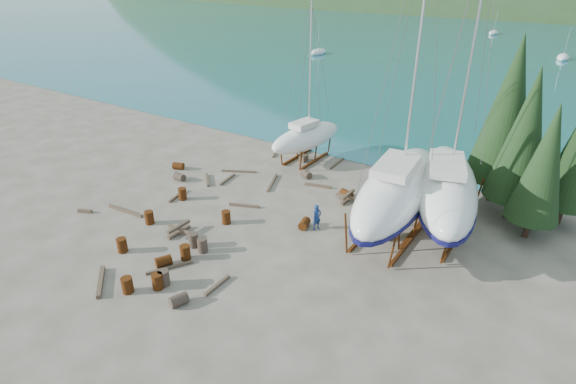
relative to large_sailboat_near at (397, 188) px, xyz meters
The scene contains 45 objects.
ground 9.60m from the large_sailboat_near, 140.38° to the right, with size 600.00×600.00×0.00m, color #565044.
far_house_center 186.19m from the large_sailboat_near, 98.33° to the left, with size 6.60×5.60×5.60m.
cypress_near_right 8.72m from the large_sailboat_near, 48.42° to the left, with size 3.60×3.60×10.00m.
cypress_mid_right 8.38m from the large_sailboat_near, 31.03° to the left, with size 3.06×3.06×8.50m.
cypress_back_left 9.79m from the large_sailboat_near, 63.94° to the left, with size 4.14×4.14×11.50m.
moored_boat_left 65.69m from the large_sailboat_near, 124.29° to the left, with size 2.00×5.00×6.05m.
moored_boat_mid 74.34m from the large_sailboat_near, 87.67° to the left, with size 2.00×5.00×6.05m.
moored_boat_far 105.33m from the large_sailboat_near, 98.18° to the left, with size 2.00×5.00×6.05m.
large_sailboat_near is the anchor object (origin of this frame).
large_sailboat_far 3.02m from the large_sailboat_near, 39.51° to the left, with size 7.04×12.64×19.19m.
small_sailboat_shore 13.15m from the large_sailboat_near, 146.07° to the left, with size 3.83×8.29×12.75m.
worker 5.29m from the large_sailboat_near, 153.13° to the right, with size 0.62×0.41×1.70m, color navy.
drum_0 16.61m from the large_sailboat_near, 139.24° to the right, with size 0.58×0.58×0.88m, color #623010.
drum_1 13.97m from the large_sailboat_near, 117.13° to the right, with size 0.58×0.58×0.88m, color #2D2823.
drum_2 18.82m from the large_sailboat_near, behind, with size 0.58×0.58×0.88m, color #623010.
drum_3 16.06m from the large_sailboat_near, 125.18° to the right, with size 0.58×0.58×0.88m, color #623010.
drum_4 6.18m from the large_sailboat_near, 148.84° to the left, with size 0.58×0.58×0.88m, color #623010.
drum_5 12.04m from the large_sailboat_near, 136.33° to the right, with size 0.58×0.58×0.88m, color #2D2823.
drum_6 6.25m from the large_sailboat_near, 153.68° to the right, with size 0.58×0.58×0.88m, color #623010.
drum_7 14.61m from the large_sailboat_near, 124.19° to the right, with size 0.58×0.58×0.88m, color #623010.
drum_8 15.13m from the large_sailboat_near, 164.53° to the right, with size 0.58×0.58×0.88m, color #623010.
drum_9 10.23m from the large_sailboat_near, 154.87° to the left, with size 0.58×0.58×0.88m, color #2D2823.
drum_10 13.00m from the large_sailboat_near, 133.75° to the right, with size 0.58×0.58×0.88m, color #623010.
drum_12 14.22m from the large_sailboat_near, 132.16° to the right, with size 0.58×0.58×0.88m, color #623010.
drum_13 15.85m from the large_sailboat_near, 150.85° to the right, with size 0.58×0.58×0.88m, color #623010.
drum_14 10.99m from the large_sailboat_near, 153.17° to the right, with size 0.58×0.58×0.88m, color #623010.
drum_15 17.25m from the large_sailboat_near, behind, with size 0.58×0.58×0.88m, color #2D2823.
drum_16 14.27m from the large_sailboat_near, 124.93° to the right, with size 0.58×0.58×0.88m, color #2D2823.
drum_17 12.57m from the large_sailboat_near, 139.47° to the right, with size 0.58×0.58×0.88m, color #2D2823.
timber_0 16.09m from the large_sailboat_near, 152.52° to the left, with size 0.14×2.64×0.14m, color brown.
timber_2 15.36m from the large_sailboat_near, behind, with size 0.19×2.28×0.19m, color brown.
timber_3 13.98m from the large_sailboat_near, 130.51° to the right, with size 0.15×2.62×0.15m, color brown.
timber_4 10.69m from the large_sailboat_near, 166.53° to the right, with size 0.17×2.19×0.17m, color brown.
timber_6 8.54m from the large_sailboat_near, 156.02° to the left, with size 0.19×2.08×0.19m, color brown.
timber_7 11.94m from the large_sailboat_near, 119.02° to the right, with size 0.17×1.89×0.17m, color brown.
timber_9 11.81m from the large_sailboat_near, 135.59° to the left, with size 0.15×2.59×0.15m, color brown.
timber_10 11.09m from the large_sailboat_near, behind, with size 0.16×3.09×0.16m, color brown.
timber_12 15.77m from the large_sailboat_near, 165.35° to the right, with size 0.17×2.06×0.17m, color brown.
timber_13 20.82m from the large_sailboat_near, 153.86° to the right, with size 0.22×1.01×0.22m, color brown.
timber_14 18.15m from the large_sailboat_near, 155.20° to the right, with size 0.18×3.13×0.18m, color brown.
timber_15 14.52m from the large_sailboat_near, behind, with size 0.15×2.89×0.15m, color brown.
timber_16 17.46m from the large_sailboat_near, 129.35° to the right, with size 0.23×2.63×0.23m, color brown.
timber_17 14.14m from the large_sailboat_near, behind, with size 0.16×2.17×0.16m, color brown.
timber_pile_fore 13.68m from the large_sailboat_near, 146.15° to the right, with size 1.80×1.80×0.60m.
timber_pile_aft 5.72m from the large_sailboat_near, 151.20° to the left, with size 1.80×1.80×0.60m.
Camera 1 is at (14.89, -17.89, 14.93)m, focal length 28.00 mm.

